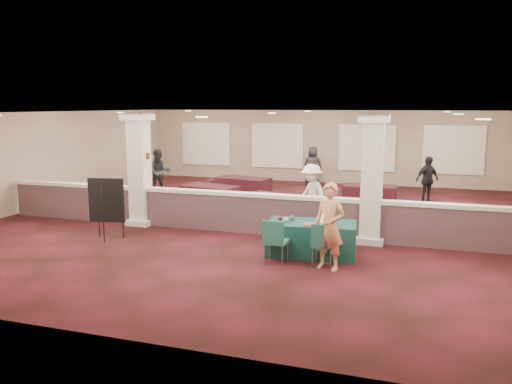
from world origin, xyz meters
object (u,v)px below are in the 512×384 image
(attendee_a, at_px, (159,172))
(attendee_d, at_px, (313,166))
(conf_chair_main, at_px, (323,242))
(far_table_front_left, at_px, (210,197))
(far_table_front_center, at_px, (275,207))
(far_table_back_left, at_px, (230,189))
(attendee_c, at_px, (427,180))
(far_table_back_center, at_px, (243,188))
(near_table, at_px, (311,239))
(far_table_front_right, at_px, (475,220))
(conf_chair_side, at_px, (275,238))
(attendee_b, at_px, (312,194))
(woman, at_px, (329,226))
(far_table_back_right, at_px, (369,196))
(easel_board, at_px, (106,201))

(attendee_a, height_order, attendee_d, attendee_a)
(conf_chair_main, height_order, far_table_front_left, conf_chair_main)
(conf_chair_main, xyz_separation_m, attendee_a, (-7.56, 6.84, 0.31))
(far_table_front_center, xyz_separation_m, far_table_back_left, (-2.53, 2.90, -0.03))
(far_table_front_left, height_order, far_table_back_left, far_table_front_left)
(attendee_c, bearing_deg, conf_chair_main, -147.29)
(far_table_front_center, height_order, far_table_back_center, far_table_back_center)
(near_table, xyz_separation_m, attendee_a, (-7.16, 6.04, 0.49))
(near_table, relative_size, far_table_front_right, 1.08)
(near_table, bearing_deg, far_table_front_center, 112.80)
(attendee_a, bearing_deg, conf_chair_side, -80.52)
(attendee_b, bearing_deg, woman, -30.04)
(conf_chair_main, height_order, attendee_c, attendee_c)
(far_table_front_left, bearing_deg, attendee_a, 147.65)
(far_table_front_center, bearing_deg, far_table_back_left, 131.14)
(far_table_back_right, bearing_deg, attendee_b, -113.23)
(woman, height_order, attendee_c, woman)
(attendee_a, bearing_deg, far_table_front_left, -66.13)
(conf_chair_side, height_order, woman, woman)
(far_table_front_right, bearing_deg, attendee_b, -176.12)
(conf_chair_main, xyz_separation_m, far_table_front_center, (-2.18, 4.10, -0.20))
(near_table, height_order, conf_chair_main, conf_chair_main)
(woman, height_order, attendee_b, woman)
(far_table_back_center, height_order, attendee_a, attendee_a)
(easel_board, height_order, attendee_b, attendee_b)
(far_table_front_right, xyz_separation_m, attendee_a, (-10.97, 2.74, 0.50))
(conf_chair_main, height_order, far_table_front_right, conf_chair_main)
(woman, distance_m, attendee_a, 10.35)
(conf_chair_main, relative_size, conf_chair_side, 0.97)
(conf_chair_side, xyz_separation_m, attendee_b, (0.02, 3.90, 0.29))
(near_table, height_order, attendee_c, attendee_c)
(conf_chair_main, xyz_separation_m, attendee_d, (-2.36, 10.80, 0.28))
(attendee_d, bearing_deg, attendee_a, 38.57)
(far_table_front_center, relative_size, attendee_d, 1.07)
(attendee_a, bearing_deg, far_table_front_right, -47.80)
(far_table_front_left, relative_size, attendee_d, 1.11)
(near_table, bearing_deg, far_table_front_left, 130.03)
(far_table_front_center, relative_size, far_table_back_right, 1.02)
(easel_board, relative_size, woman, 0.87)
(far_table_front_center, xyz_separation_m, attendee_d, (-0.19, 6.70, 0.48))
(far_table_front_right, bearing_deg, conf_chair_main, -129.78)
(near_table, height_order, far_table_front_center, near_table)
(easel_board, height_order, far_table_front_right, easel_board)
(far_table_back_left, distance_m, far_table_back_center, 0.50)
(conf_chair_side, relative_size, attendee_b, 0.56)
(woman, height_order, attendee_a, woman)
(conf_chair_side, relative_size, attendee_d, 0.58)
(far_table_back_center, xyz_separation_m, attendee_d, (1.85, 3.80, 0.45))
(attendee_b, height_order, attendee_c, attendee_b)
(far_table_front_right, height_order, far_table_back_right, far_table_front_right)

